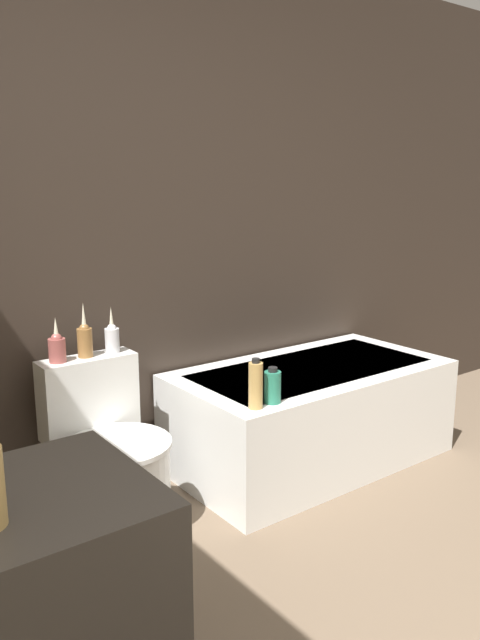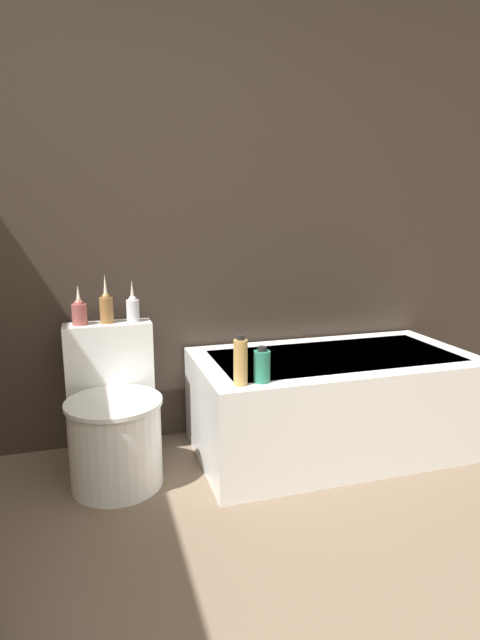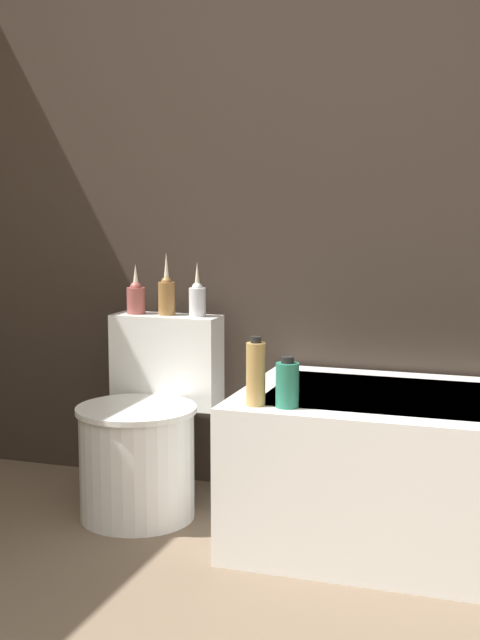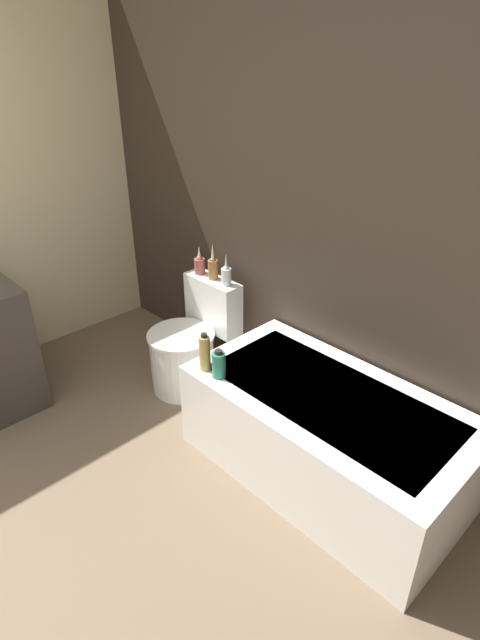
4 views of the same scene
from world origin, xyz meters
name	(u,v)px [view 2 (image 2 of 4)]	position (x,y,z in m)	size (l,w,h in m)	color
wall_back_tiled	(158,203)	(0.00, 2.41, 1.30)	(6.40, 0.06, 2.60)	#332821
bathtub	(333,401)	(0.84, 1.97, 0.26)	(1.46, 0.77, 0.52)	white
toilet	(114,421)	(-0.30, 1.98, 0.29)	(0.44, 0.58, 0.72)	white
vase_gold	(79,311)	(-0.43, 2.20, 0.78)	(0.07, 0.07, 0.20)	#994C47
vase_silver	(106,307)	(-0.30, 2.21, 0.80)	(0.07, 0.07, 0.24)	olive
vase_bronze	(133,308)	(-0.17, 2.21, 0.79)	(0.06, 0.06, 0.21)	silver
shampoo_bottle_tall	(241,362)	(0.23, 1.68, 0.62)	(0.06, 0.06, 0.22)	tan
shampoo_bottle_short	(262,366)	(0.33, 1.69, 0.59)	(0.07, 0.07, 0.16)	#267259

